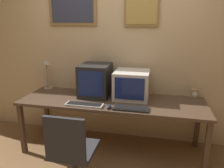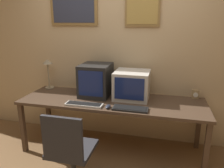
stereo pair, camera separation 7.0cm
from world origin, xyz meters
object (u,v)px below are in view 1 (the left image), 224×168
at_px(keyboard_main, 84,105).
at_px(monitor_left, 95,80).
at_px(keyboard_side, 131,108).
at_px(office_chair, 72,158).
at_px(desk_lamp, 46,67).
at_px(monitor_right, 132,85).
at_px(desk_clock, 194,94).
at_px(mouse_near_keyboard, 109,107).

bearing_deg(keyboard_main, monitor_left, 86.50).
xyz_separation_m(keyboard_side, office_chair, (-0.50, -0.59, -0.34)).
height_order(monitor_left, desk_lamp, desk_lamp).
height_order(monitor_left, monitor_right, monitor_left).
relative_size(monitor_left, desk_clock, 3.81).
relative_size(keyboard_main, desk_lamp, 1.03).
bearing_deg(mouse_near_keyboard, desk_lamp, 152.62).
bearing_deg(keyboard_main, office_chair, -83.33).
relative_size(keyboard_side, mouse_near_keyboard, 3.68).
bearing_deg(keyboard_main, desk_lamp, 144.75).
distance_m(monitor_left, monitor_right, 0.49).
relative_size(monitor_left, keyboard_side, 1.09).
distance_m(monitor_left, mouse_near_keyboard, 0.54).
bearing_deg(monitor_left, keyboard_main, -93.50).
relative_size(keyboard_main, office_chair, 0.51).
relative_size(keyboard_main, mouse_near_keyboard, 4.13).
bearing_deg(monitor_left, desk_clock, 7.72).
xyz_separation_m(monitor_right, office_chair, (-0.45, -1.00, -0.51)).
xyz_separation_m(desk_clock, office_chair, (-1.27, -1.17, -0.38)).
bearing_deg(keyboard_side, monitor_right, 96.76).
xyz_separation_m(keyboard_main, desk_lamp, (-0.77, 0.54, 0.32)).
xyz_separation_m(monitor_left, mouse_near_keyboard, (0.28, -0.42, -0.20)).
xyz_separation_m(monitor_left, desk_lamp, (-0.79, 0.14, 0.12)).
bearing_deg(monitor_left, desk_lamp, 170.11).
distance_m(monitor_right, office_chair, 1.21).
xyz_separation_m(monitor_left, keyboard_main, (-0.02, -0.40, -0.20)).
bearing_deg(monitor_right, office_chair, -114.14).
distance_m(keyboard_side, office_chair, 0.85).
height_order(monitor_right, keyboard_side, monitor_right).
distance_m(monitor_right, keyboard_main, 0.68).
bearing_deg(desk_clock, monitor_right, -168.20).
xyz_separation_m(monitor_left, keyboard_side, (0.54, -0.40, -0.20)).
height_order(keyboard_side, office_chair, office_chair).
height_order(mouse_near_keyboard, office_chair, office_chair).
xyz_separation_m(monitor_right, desk_lamp, (-1.29, 0.13, 0.15)).
height_order(monitor_right, keyboard_main, monitor_right).
xyz_separation_m(keyboard_main, keyboard_side, (0.57, 0.00, 0.00)).
xyz_separation_m(monitor_left, office_chair, (0.04, -1.00, -0.54)).
relative_size(monitor_left, desk_lamp, 1.00).
bearing_deg(desk_clock, keyboard_side, -143.08).
relative_size(monitor_right, desk_clock, 3.82).
xyz_separation_m(desk_clock, desk_lamp, (-2.10, -0.04, 0.28)).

